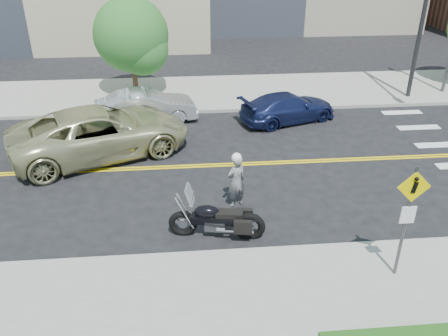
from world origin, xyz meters
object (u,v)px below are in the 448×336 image
parked_car_blue (288,107)px  motorcyclist (236,180)px  motorcycle (217,212)px  pedestrian_sign (408,212)px  suv (100,132)px  parked_car_silver (146,107)px

parked_car_blue → motorcyclist: bearing=136.6°
motorcycle → parked_car_blue: motorcycle is taller
pedestrian_sign → suv: bearing=137.0°
pedestrian_sign → parked_car_blue: 10.24m
pedestrian_sign → suv: size_ratio=0.46×
motorcyclist → motorcycle: bearing=38.5°
pedestrian_sign → motorcyclist: (-3.54, 3.65, -1.06)m
parked_car_blue → pedestrian_sign: bearing=164.5°
motorcycle → parked_car_blue: (3.67, 8.01, -0.17)m
parked_car_silver → pedestrian_sign: bearing=-159.2°
suv → pedestrian_sign: bearing=-154.6°
motorcycle → suv: 6.69m
pedestrian_sign → parked_car_blue: size_ratio=0.71×
pedestrian_sign → motorcyclist: 5.19m
motorcyclist → motorcycle: (-0.70, -1.52, -0.11)m
pedestrian_sign → parked_car_silver: pedestrian_sign is taller
pedestrian_sign → parked_car_blue: (-0.58, 10.13, -1.35)m
motorcyclist → parked_car_blue: size_ratio=0.43×
motorcycle → suv: size_ratio=0.40×
motorcycle → parked_car_silver: size_ratio=0.61×
pedestrian_sign → parked_car_silver: size_ratio=0.71×
motorcyclist → parked_car_silver: bearing=-92.6°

